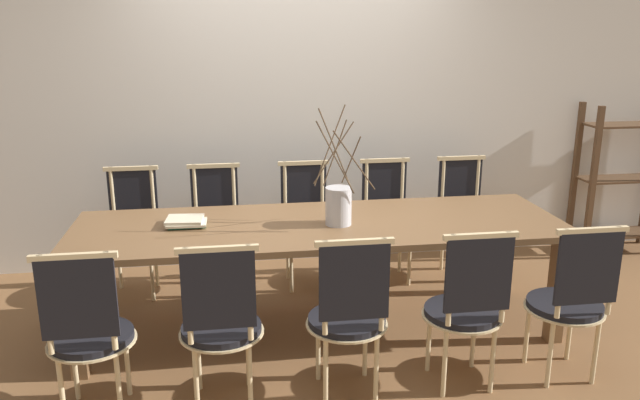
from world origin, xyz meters
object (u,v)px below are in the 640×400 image
object	(u,v)px
chair_far_center	(306,222)
book_stack	(186,222)
dining_table	(320,235)
vase_centerpiece	(338,204)
shelving_rack	(622,179)
chair_near_center	(349,313)

from	to	relation	value
chair_far_center	book_stack	bearing A→B (deg)	40.82
dining_table	chair_far_center	size ratio (longest dim) A/B	3.29
chair_far_center	book_stack	xyz separation A→B (m)	(-0.84, -0.72, 0.26)
vase_centerpiece	book_stack	world-z (taller)	vase_centerpiece
chair_far_center	shelving_rack	size ratio (longest dim) A/B	0.72
chair_near_center	vase_centerpiece	world-z (taller)	vase_centerpiece
dining_table	chair_near_center	size ratio (longest dim) A/B	3.29
book_stack	dining_table	bearing A→B (deg)	-4.57
dining_table	chair_far_center	world-z (taller)	chair_far_center
vase_centerpiece	dining_table	bearing A→B (deg)	159.55
shelving_rack	book_stack	bearing A→B (deg)	-164.20
book_stack	shelving_rack	size ratio (longest dim) A/B	0.20
chair_near_center	chair_far_center	bearing A→B (deg)	90.90
dining_table	chair_far_center	bearing A→B (deg)	89.38
chair_near_center	chair_far_center	xyz separation A→B (m)	(-0.02, 1.58, 0.00)
dining_table	chair_near_center	distance (m)	0.81
dining_table	book_stack	distance (m)	0.84
vase_centerpiece	chair_near_center	bearing A→B (deg)	-95.79
shelving_rack	chair_far_center	bearing A→B (deg)	-173.81
dining_table	shelving_rack	world-z (taller)	shelving_rack
dining_table	vase_centerpiece	size ratio (longest dim) A/B	4.18
dining_table	chair_far_center	distance (m)	0.81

